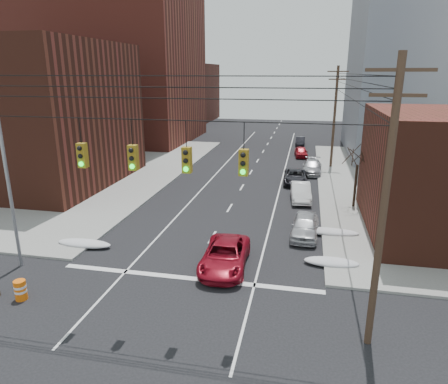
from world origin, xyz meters
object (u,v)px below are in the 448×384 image
at_px(lot_car_d, 73,162).
at_px(parked_car_a, 305,226).
at_px(parked_car_b, 301,192).
at_px(parked_car_c, 295,177).
at_px(lot_car_a, 90,172).
at_px(parked_car_d, 312,167).
at_px(red_pickup, 225,256).
at_px(construction_barrel, 21,290).
at_px(parked_car_f, 300,141).
at_px(lot_car_b, 115,160).
at_px(lot_car_c, 57,176).
at_px(parked_car_e, 301,152).

bearing_deg(lot_car_d, parked_car_a, -100.34).
relative_size(parked_car_b, parked_car_c, 0.94).
height_order(parked_car_a, lot_car_a, lot_car_a).
bearing_deg(parked_car_d, red_pickup, -100.05).
xyz_separation_m(parked_car_c, construction_barrel, (-11.94, -23.46, -0.15)).
bearing_deg(parked_car_a, construction_barrel, -138.35).
distance_m(parked_car_d, parked_car_f, 17.16).
xyz_separation_m(lot_car_b, lot_car_c, (-2.04, -7.89, 0.01)).
bearing_deg(parked_car_e, parked_car_a, -94.26).
height_order(lot_car_a, lot_car_b, lot_car_a).
bearing_deg(parked_car_c, lot_car_a, -173.41).
distance_m(red_pickup, parked_car_e, 31.43).
bearing_deg(lot_car_a, red_pickup, -115.06).
relative_size(red_pickup, parked_car_d, 1.06).
height_order(lot_car_a, construction_barrel, lot_car_a).
distance_m(parked_car_d, lot_car_a, 22.75).
distance_m(parked_car_e, lot_car_b, 22.82).
distance_m(parked_car_b, parked_car_d, 9.64).
distance_m(lot_car_c, construction_barrel, 21.25).
bearing_deg(red_pickup, parked_car_e, 81.18).
distance_m(parked_car_a, lot_car_c, 24.75).
xyz_separation_m(parked_car_b, parked_car_c, (-0.64, 5.28, -0.07)).
relative_size(parked_car_b, lot_car_d, 1.01).
distance_m(parked_car_b, lot_car_c, 22.94).
relative_size(red_pickup, lot_car_c, 1.12).
relative_size(parked_car_d, parked_car_e, 1.29).
height_order(parked_car_c, lot_car_d, lot_car_d).
height_order(parked_car_b, parked_car_d, parked_car_b).
distance_m(red_pickup, lot_car_c, 23.39).
relative_size(lot_car_a, construction_barrel, 4.51).
xyz_separation_m(parked_car_b, parked_car_e, (-0.35, 18.17, -0.08)).
distance_m(parked_car_a, construction_barrel, 16.68).
height_order(parked_car_b, lot_car_d, lot_car_d).
height_order(parked_car_f, construction_barrel, parked_car_f).
xyz_separation_m(parked_car_e, construction_barrel, (-12.23, -36.35, -0.14)).
distance_m(parked_car_b, parked_car_f, 26.68).
height_order(parked_car_a, parked_car_f, parked_car_a).
height_order(parked_car_c, construction_barrel, parked_car_c).
xyz_separation_m(parked_car_f, lot_car_a, (-19.89, -24.54, 0.26)).
height_order(red_pickup, lot_car_d, lot_car_d).
relative_size(parked_car_c, lot_car_b, 0.99).
distance_m(parked_car_c, lot_car_b, 20.48).
height_order(lot_car_a, lot_car_c, lot_car_a).
bearing_deg(parked_car_b, parked_car_a, -91.64).
distance_m(parked_car_d, lot_car_d, 25.91).
bearing_deg(lot_car_a, parked_car_d, -53.68).
distance_m(lot_car_a, lot_car_d, 5.74).
bearing_deg(construction_barrel, parked_car_d, 64.01).
bearing_deg(lot_car_b, lot_car_d, 115.10).
bearing_deg(lot_car_d, construction_barrel, -134.97).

